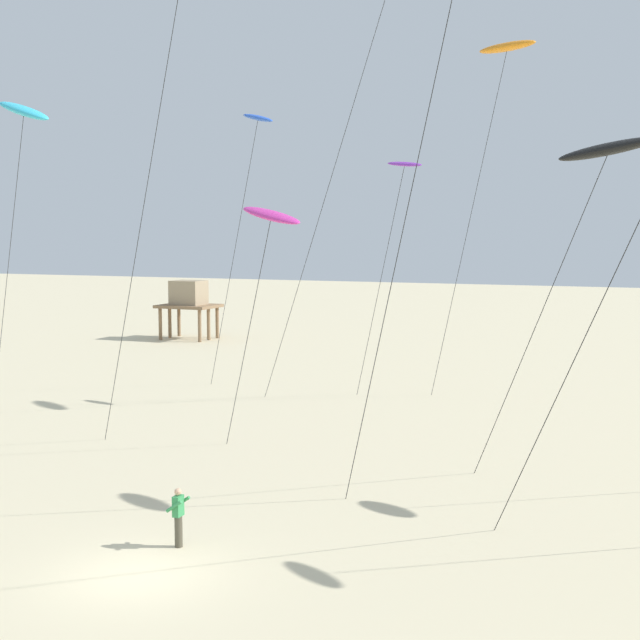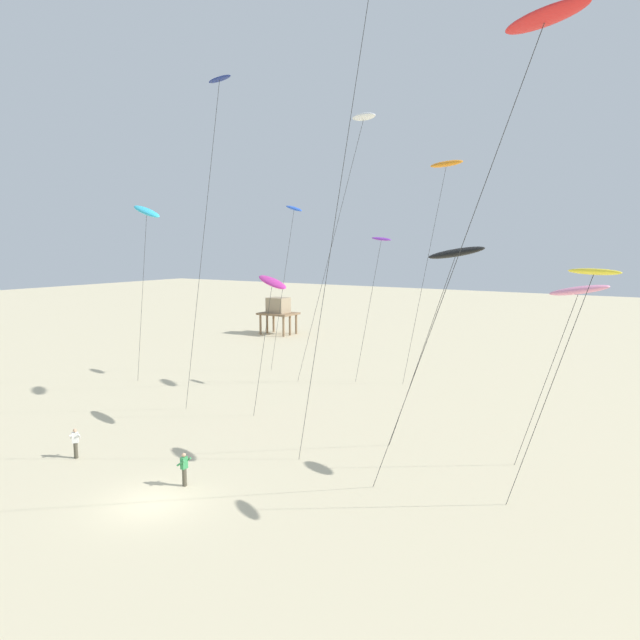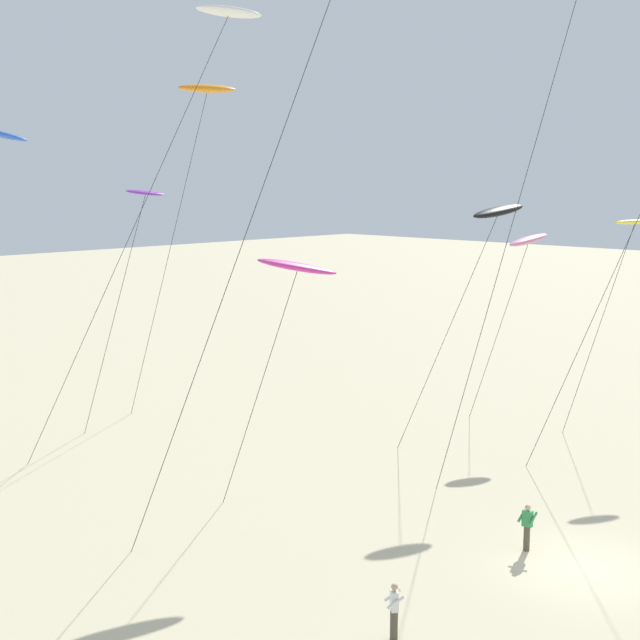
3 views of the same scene
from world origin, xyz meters
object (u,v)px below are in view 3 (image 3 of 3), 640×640
Objects in this scene: kite_pink at (528,241)px; kite_orange at (207,90)px; kite_magenta at (297,267)px; kite_white at (227,15)px; kite_flyer_middle at (527,526)px; kite_flyer_nearest at (394,610)px; kite_black at (498,212)px; kite_purple at (144,197)px; kite_yellow at (634,224)px.

kite_orange reaches higher than kite_pink.
kite_magenta is 13.11m from kite_white.
kite_pink is at bearing 31.76° from kite_flyer_middle.
kite_flyer_middle is at bearing 3.40° from kite_flyer_nearest.
kite_black is (5.93, -14.60, -6.29)m from kite_orange.
kite_magenta is 0.84× the size of kite_black.
kite_purple is 24.57m from kite_flyer_middle.
kite_black is at bearing 25.69° from kite_flyer_nearest.
kite_yellow is 6.48× the size of kite_flyer_middle.
kite_magenta is at bearing 164.88° from kite_yellow.
kite_white is 1.75× the size of kite_black.
kite_purple is 7.43m from kite_orange.
kite_yellow is 27.06m from kite_flyer_nearest.
kite_black is (10.73, -13.69, -0.69)m from kite_purple.
kite_black is 16.82m from kite_flyer_middle.
kite_flyer_nearest is at bearing -117.67° from kite_orange.
kite_white is at bearing 143.21° from kite_yellow.
kite_purple reaches higher than kite_magenta.
kite_black is (12.12, -1.31, 1.89)m from kite_magenta.
kite_flyer_nearest is at bearing -116.59° from kite_white.
kite_white is at bearing 70.36° from kite_magenta.
kite_purple is 0.69× the size of kite_orange.
kite_orange is at bearing 10.76° from kite_purple.
kite_pink is 0.81× the size of kite_purple.
kite_pink is at bearing -49.06° from kite_orange.
kite_orange is (6.19, 13.29, 8.18)m from kite_magenta.
kite_flyer_middle is at bearing -101.04° from kite_orange.
kite_black reaches higher than kite_pink.
kite_magenta is 17.54m from kite_pink.
kite_pink is 5.88m from kite_black.
kite_white reaches higher than kite_purple.
kite_black reaches higher than kite_flyer_middle.
kite_yellow is 7.65m from kite_black.
kite_orange reaches higher than kite_yellow.
kite_flyer_middle is at bearing -148.24° from kite_pink.
kite_black reaches higher than kite_flyer_nearest.
kite_black is (-5.42, -1.52, 1.70)m from kite_pink.
kite_orange reaches higher than kite_black.
kite_purple reaches higher than kite_pink.
kite_orange is (3.67, 6.22, -2.57)m from kite_white.
kite_orange is (-11.35, 13.08, 7.99)m from kite_pink.
kite_pink reaches higher than kite_flyer_middle.
kite_flyer_middle is (-4.46, -22.87, -16.62)m from kite_orange.
kite_pink is at bearing 102.86° from kite_yellow.
kite_purple is at bearing 83.61° from kite_magenta.
kite_pink reaches higher than kite_flyer_nearest.
kite_purple is at bearing 128.10° from kite_black.
kite_white is 12.35× the size of kite_flyer_nearest.
kite_purple is at bearing 71.67° from kite_flyer_nearest.
kite_yellow is (1.20, -5.27, 1.01)m from kite_pink.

